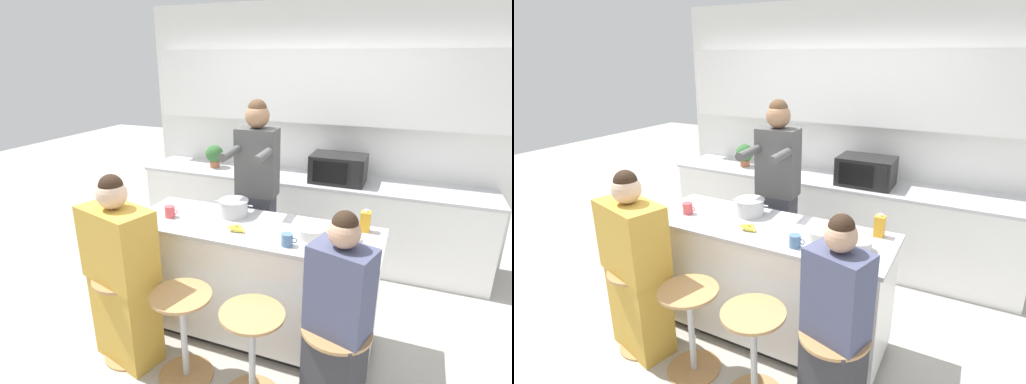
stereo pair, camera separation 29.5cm
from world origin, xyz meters
The scene contains 20 objects.
ground_plane centered at (0.00, 0.00, 0.00)m, with size 16.00×16.00×0.00m, color #B2ADA3.
wall_back centered at (0.00, 1.83, 1.54)m, with size 4.06×0.22×2.70m.
back_counter centered at (0.00, 1.53, 0.45)m, with size 3.77×0.63×0.89m.
kitchen_island centered at (0.00, 0.00, 0.47)m, with size 1.90×0.66×0.93m.
bar_stool_leftmost centered at (-0.76, -0.59, 0.39)m, with size 0.41×0.41×0.66m.
bar_stool_center_left centered at (-0.25, -0.62, 0.39)m, with size 0.41×0.41×0.66m.
bar_stool_center_right centered at (0.25, -0.63, 0.39)m, with size 0.41×0.41×0.66m.
bar_stool_rightmost centered at (0.76, -0.59, 0.39)m, with size 0.41×0.41×0.66m.
person_cooking centered at (-0.20, 0.58, 0.92)m, with size 0.38×0.56×1.81m.
person_wrapped_blanket centered at (-0.75, -0.60, 0.66)m, with size 0.58×0.41×1.42m.
person_seated_near centered at (0.76, -0.60, 0.64)m, with size 0.39×0.34×1.39m.
cooking_pot centered at (-0.22, 0.14, 1.00)m, with size 0.32×0.24×0.13m.
fruit_bowl centered at (0.72, -0.06, 0.97)m, with size 0.19×0.19×0.08m.
mixing_bowl_steel centered at (0.45, -0.01, 0.97)m, with size 0.22×0.22×0.07m.
coffee_cup_near centered at (-0.67, -0.07, 0.98)m, with size 0.11×0.08×0.09m.
coffee_cup_far centered at (0.33, -0.21, 0.98)m, with size 0.11×0.08×0.09m.
banana_bunch centered at (-0.08, -0.12, 0.96)m, with size 0.16×0.11×0.05m.
juice_carton centered at (0.79, 0.22, 1.01)m, with size 0.07×0.07×0.17m.
microwave centered at (0.35, 1.49, 1.04)m, with size 0.56×0.39×0.29m.
potted_plant centered at (-1.11, 1.53, 1.04)m, with size 0.21×0.21×0.27m.
Camera 1 is at (1.04, -2.53, 2.14)m, focal length 28.00 mm.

